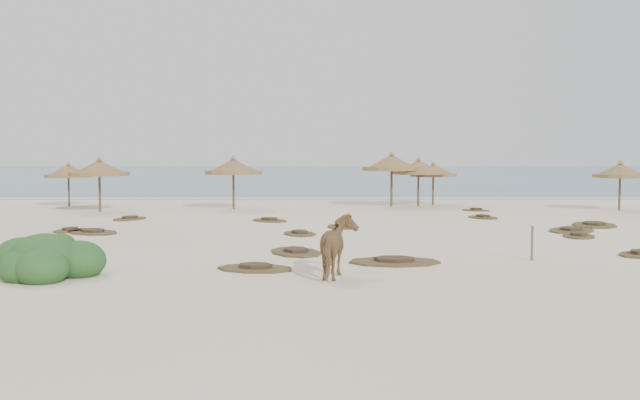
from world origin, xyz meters
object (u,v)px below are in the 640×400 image
(horse, at_px, (339,247))
(bush, at_px, (46,261))
(palapa_0, at_px, (68,172))
(palapa_1, at_px, (99,169))

(horse, xyz_separation_m, bush, (-7.48, 0.11, -0.37))
(palapa_0, relative_size, palapa_1, 1.08)
(horse, relative_size, bush, 0.65)
(palapa_0, distance_m, horse, 27.71)
(palapa_0, height_order, horse, palapa_0)
(palapa_1, bearing_deg, bush, -77.01)
(palapa_0, bearing_deg, bush, -72.30)
(horse, bearing_deg, palapa_0, -49.20)
(palapa_1, bearing_deg, horse, -58.64)
(palapa_0, bearing_deg, horse, -57.45)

